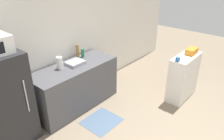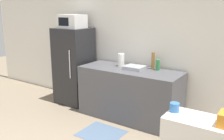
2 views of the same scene
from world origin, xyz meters
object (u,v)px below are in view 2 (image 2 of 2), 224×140
at_px(bottle_tall, 153,61).
at_px(jar, 175,107).
at_px(refrigerator, 74,66).
at_px(microwave, 72,21).
at_px(bottle_short, 158,65).
at_px(paper_towel_roll, 121,60).

relative_size(bottle_tall, jar, 3.25).
relative_size(refrigerator, bottle_tall, 5.22).
xyz_separation_m(microwave, bottle_short, (1.75, 0.16, -0.67)).
height_order(bottle_tall, paper_towel_roll, bottle_tall).
bearing_deg(bottle_tall, bottle_short, -19.19).
xyz_separation_m(microwave, jar, (2.65, -1.52, -0.65)).
distance_m(bottle_tall, paper_towel_roll, 0.57).
xyz_separation_m(refrigerator, jar, (2.65, -1.52, 0.24)).
distance_m(bottle_tall, jar, 1.99).
bearing_deg(bottle_short, paper_towel_roll, -171.47).
distance_m(bottle_short, jar, 1.90).
bearing_deg(paper_towel_roll, bottle_tall, 13.77).
bearing_deg(bottle_tall, jar, -59.47).
height_order(bottle_tall, bottle_short, bottle_tall).
distance_m(refrigerator, bottle_short, 1.77).
height_order(bottle_tall, jar, bottle_tall).
bearing_deg(refrigerator, jar, -29.83).
height_order(microwave, jar, microwave).
xyz_separation_m(bottle_short, jar, (0.90, -1.67, 0.03)).
distance_m(microwave, paper_towel_roll, 1.27).
distance_m(refrigerator, jar, 3.06).
bearing_deg(microwave, jar, -29.81).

